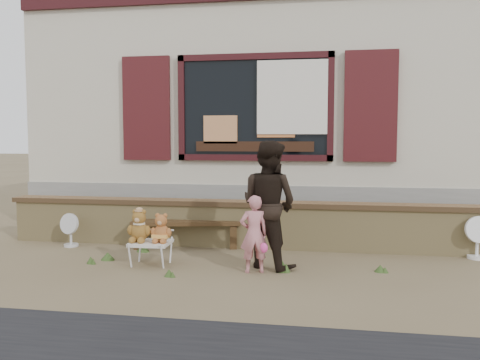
% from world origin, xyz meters
% --- Properties ---
extents(ground, '(80.00, 80.00, 0.00)m').
position_xyz_m(ground, '(0.00, 0.00, 0.00)').
color(ground, brown).
rests_on(ground, ground).
extents(shopfront, '(8.04, 5.13, 4.00)m').
position_xyz_m(shopfront, '(0.00, 4.49, 2.00)').
color(shopfront, '#A39884').
rests_on(shopfront, ground).
extents(brick_wall, '(7.10, 0.36, 0.67)m').
position_xyz_m(brick_wall, '(0.00, 1.00, 0.34)').
color(brick_wall, tan).
rests_on(brick_wall, ground).
extents(bench, '(1.57, 0.62, 0.39)m').
position_xyz_m(bench, '(-0.82, 0.80, 0.29)').
color(bench, '#372513').
rests_on(bench, ground).
extents(folding_chair, '(0.49, 0.44, 0.29)m').
position_xyz_m(folding_chair, '(-0.97, -0.23, 0.27)').
color(folding_chair, silver).
rests_on(folding_chair, ground).
extents(teddy_bear_left, '(0.30, 0.27, 0.41)m').
position_xyz_m(teddy_bear_left, '(-1.11, -0.24, 0.50)').
color(teddy_bear_left, brown).
rests_on(teddy_bear_left, folding_chair).
extents(teddy_bear_right, '(0.27, 0.24, 0.36)m').
position_xyz_m(teddy_bear_right, '(-0.83, -0.23, 0.47)').
color(teddy_bear_right, brown).
rests_on(teddy_bear_right, folding_chair).
extents(child, '(0.38, 0.30, 0.91)m').
position_xyz_m(child, '(0.33, -0.36, 0.45)').
color(child, '#D37E85').
rests_on(child, ground).
extents(adult, '(0.93, 0.87, 1.54)m').
position_xyz_m(adult, '(0.47, -0.07, 0.77)').
color(adult, black).
rests_on(adult, ground).
extents(fan_left, '(0.31, 0.21, 0.49)m').
position_xyz_m(fan_left, '(-2.48, 0.60, 0.24)').
color(fan_left, silver).
rests_on(fan_left, ground).
extents(fan_right, '(0.36, 0.24, 0.56)m').
position_xyz_m(fan_right, '(3.09, 0.80, 0.28)').
color(fan_right, white).
rests_on(fan_right, ground).
extents(grass_tufts, '(3.65, 1.30, 0.13)m').
position_xyz_m(grass_tufts, '(-0.47, -0.06, 0.05)').
color(grass_tufts, '#334C1E').
rests_on(grass_tufts, ground).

